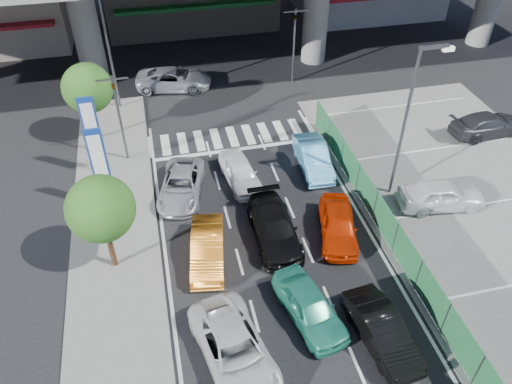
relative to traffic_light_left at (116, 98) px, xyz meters
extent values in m
plane|color=black|center=(6.20, -12.00, -3.94)|extent=(120.00, 120.00, 0.00)
cube|color=#575755|center=(17.20, -10.00, -3.91)|extent=(12.00, 28.00, 0.06)
cube|color=#575755|center=(-0.80, -8.00, -3.88)|extent=(4.00, 30.00, 0.12)
cylinder|color=slate|center=(-1.80, 10.00, 0.06)|extent=(1.80, 1.80, 8.00)
cylinder|color=slate|center=(14.20, 10.00, 0.06)|extent=(1.80, 1.80, 8.00)
cube|color=#136124|center=(6.20, 15.90, -1.14)|extent=(12.60, 1.60, 0.25)
cylinder|color=#595B60|center=(0.00, 0.00, -1.34)|extent=(0.14, 0.14, 5.20)
cube|color=#595B60|center=(0.00, 0.00, 1.06)|extent=(1.60, 0.08, 0.08)
imported|color=black|center=(0.00, 0.00, 0.76)|extent=(0.26, 1.24, 0.50)
cylinder|color=#595B60|center=(11.70, 7.00, -1.34)|extent=(0.14, 0.14, 5.20)
cube|color=#595B60|center=(11.70, 7.00, 1.06)|extent=(1.60, 0.08, 0.08)
imported|color=black|center=(11.70, 7.00, 0.76)|extent=(0.26, 1.24, 0.50)
cylinder|color=#595B60|center=(13.20, -6.00, 0.06)|extent=(0.16, 0.16, 8.00)
cube|color=#595B60|center=(13.80, -6.00, 3.96)|extent=(1.40, 0.15, 0.15)
cube|color=silver|center=(14.50, -6.00, 3.81)|extent=(0.50, 0.22, 0.18)
cylinder|color=#595B60|center=(-0.30, 6.00, 0.06)|extent=(0.16, 0.16, 8.00)
cylinder|color=#595B60|center=(-1.00, -4.00, -2.84)|extent=(0.10, 0.10, 2.20)
cube|color=navy|center=(-1.00, -4.00, -0.74)|extent=(0.80, 0.12, 3.00)
cube|color=white|center=(-1.00, -4.07, -0.74)|extent=(0.60, 0.02, 2.40)
cylinder|color=#595B60|center=(-1.40, -1.00, -2.84)|extent=(0.10, 0.10, 2.20)
cube|color=navy|center=(-1.40, -1.00, -0.74)|extent=(0.80, 0.12, 3.00)
cube|color=white|center=(-1.40, -1.07, -0.74)|extent=(0.60, 0.02, 2.40)
cylinder|color=#382314|center=(-0.80, -8.00, -2.74)|extent=(0.24, 0.24, 2.40)
sphere|color=#1B4814|center=(-0.80, -8.00, -0.54)|extent=(2.80, 2.80, 2.80)
cylinder|color=#382314|center=(-1.60, 2.50, -2.74)|extent=(0.24, 0.24, 2.40)
sphere|color=#1B4814|center=(-1.60, 2.50, -0.54)|extent=(2.80, 2.80, 2.80)
imported|color=silver|center=(3.46, -13.73, -3.26)|extent=(3.14, 5.23, 1.36)
imported|color=#288870|center=(6.71, -12.54, -3.25)|extent=(2.49, 4.31, 1.38)
imported|color=black|center=(9.03, -14.21, -3.27)|extent=(1.92, 4.20, 1.33)
imported|color=orange|center=(3.27, -8.52, -3.27)|extent=(2.05, 4.23, 1.34)
imported|color=black|center=(6.48, -7.91, -3.26)|extent=(1.93, 4.70, 1.36)
imported|color=#BC2403|center=(9.42, -8.40, -3.25)|extent=(2.59, 4.33, 1.38)
imported|color=#9D9FA5|center=(2.65, -3.73, -3.32)|extent=(3.07, 4.77, 1.22)
imported|color=white|center=(5.80, -3.42, -3.28)|extent=(2.02, 4.01, 1.31)
imported|color=#458EBE|center=(9.95, -3.06, -3.25)|extent=(1.71, 4.27, 1.38)
imported|color=#B6B7BE|center=(3.45, 7.85, -3.23)|extent=(5.45, 3.29, 1.41)
imported|color=white|center=(15.11, -7.60, -3.15)|extent=(4.46, 2.25, 1.46)
imported|color=#2D2E33|center=(21.13, -2.25, -3.20)|extent=(4.75, 2.18, 1.35)
cone|color=#F7480D|center=(12.29, -9.35, -3.54)|extent=(0.35, 0.35, 0.66)
camera|label=1|loc=(1.92, -23.90, 12.77)|focal=35.00mm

